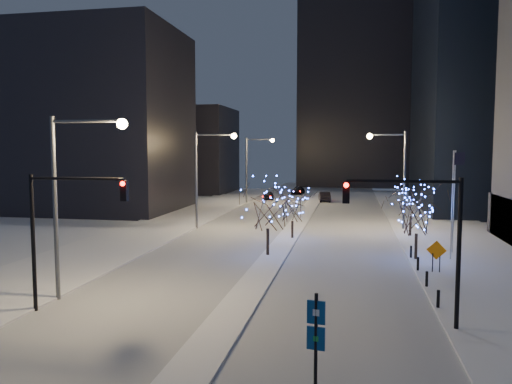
% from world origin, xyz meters
% --- Properties ---
extents(ground, '(160.00, 160.00, 0.00)m').
position_xyz_m(ground, '(0.00, 0.00, 0.00)').
color(ground, white).
rests_on(ground, ground).
extents(road, '(20.00, 130.00, 0.02)m').
position_xyz_m(road, '(0.00, 35.00, 0.01)').
color(road, '#ADB2BC').
rests_on(road, ground).
extents(median, '(2.00, 80.00, 0.15)m').
position_xyz_m(median, '(0.00, 30.00, 0.07)').
color(median, silver).
rests_on(median, ground).
extents(east_sidewalk, '(10.00, 90.00, 0.15)m').
position_xyz_m(east_sidewalk, '(15.00, 20.00, 0.07)').
color(east_sidewalk, silver).
rests_on(east_sidewalk, ground).
extents(west_sidewalk, '(8.00, 90.00, 0.15)m').
position_xyz_m(west_sidewalk, '(-14.00, 20.00, 0.07)').
color(west_sidewalk, silver).
rests_on(west_sidewalk, ground).
extents(filler_west_near, '(22.00, 18.00, 24.00)m').
position_xyz_m(filler_west_near, '(-28.00, 40.00, 12.00)').
color(filler_west_near, black).
rests_on(filler_west_near, ground).
extents(filler_west_far, '(18.00, 16.00, 16.00)m').
position_xyz_m(filler_west_far, '(-26.00, 70.00, 8.00)').
color(filler_west_far, black).
rests_on(filler_west_far, ground).
extents(horizon_block, '(24.00, 14.00, 42.00)m').
position_xyz_m(horizon_block, '(6.00, 92.00, 21.00)').
color(horizon_block, black).
rests_on(horizon_block, ground).
extents(street_lamp_w_near, '(4.40, 0.56, 10.00)m').
position_xyz_m(street_lamp_w_near, '(-8.94, 2.00, 6.50)').
color(street_lamp_w_near, '#595E66').
rests_on(street_lamp_w_near, ground).
extents(street_lamp_w_mid, '(4.40, 0.56, 10.00)m').
position_xyz_m(street_lamp_w_mid, '(-8.94, 27.00, 6.50)').
color(street_lamp_w_mid, '#595E66').
rests_on(street_lamp_w_mid, ground).
extents(street_lamp_w_far, '(4.40, 0.56, 10.00)m').
position_xyz_m(street_lamp_w_far, '(-8.94, 52.00, 6.50)').
color(street_lamp_w_far, '#595E66').
rests_on(street_lamp_w_far, ground).
extents(street_lamp_east, '(3.90, 0.56, 10.00)m').
position_xyz_m(street_lamp_east, '(10.08, 30.00, 6.45)').
color(street_lamp_east, '#595E66').
rests_on(street_lamp_east, ground).
extents(traffic_signal_west, '(5.26, 0.43, 7.00)m').
position_xyz_m(traffic_signal_west, '(-8.44, -0.00, 4.76)').
color(traffic_signal_west, black).
rests_on(traffic_signal_west, ground).
extents(traffic_signal_east, '(5.26, 0.43, 7.00)m').
position_xyz_m(traffic_signal_east, '(8.94, 1.00, 4.76)').
color(traffic_signal_east, black).
rests_on(traffic_signal_east, ground).
extents(flagpoles, '(1.35, 2.60, 8.00)m').
position_xyz_m(flagpoles, '(13.37, 17.25, 4.80)').
color(flagpoles, silver).
rests_on(flagpoles, east_sidewalk).
extents(bollards, '(0.16, 12.16, 0.90)m').
position_xyz_m(bollards, '(10.20, 10.00, 0.60)').
color(bollards, black).
rests_on(bollards, east_sidewalk).
extents(car_near, '(2.01, 4.16, 1.37)m').
position_xyz_m(car_near, '(-7.52, 57.64, 0.68)').
color(car_near, black).
rests_on(car_near, ground).
extents(car_mid, '(2.21, 4.86, 1.55)m').
position_xyz_m(car_mid, '(1.62, 56.49, 0.77)').
color(car_mid, black).
rests_on(car_mid, ground).
extents(car_far, '(2.38, 4.78, 1.33)m').
position_xyz_m(car_far, '(-3.84, 68.64, 0.67)').
color(car_far, black).
rests_on(car_far, ground).
extents(holiday_tree_median_near, '(5.30, 5.30, 6.00)m').
position_xyz_m(holiday_tree_median_near, '(-0.50, 14.98, 3.98)').
color(holiday_tree_median_near, black).
rests_on(holiday_tree_median_near, median).
extents(holiday_tree_median_far, '(4.22, 4.22, 4.59)m').
position_xyz_m(holiday_tree_median_far, '(0.50, 22.65, 3.08)').
color(holiday_tree_median_far, black).
rests_on(holiday_tree_median_far, median).
extents(holiday_tree_plaza_near, '(5.08, 5.08, 5.26)m').
position_xyz_m(holiday_tree_plaza_near, '(10.50, 15.62, 3.57)').
color(holiday_tree_plaza_near, black).
rests_on(holiday_tree_plaza_near, east_sidewalk).
extents(holiday_tree_plaza_far, '(5.29, 5.29, 5.42)m').
position_xyz_m(holiday_tree_plaza_far, '(11.24, 25.96, 3.60)').
color(holiday_tree_plaza_far, black).
rests_on(holiday_tree_plaza_far, east_sidewalk).
extents(wayfinding_sign, '(0.62, 0.17, 3.47)m').
position_xyz_m(wayfinding_sign, '(4.65, -6.00, 2.13)').
color(wayfinding_sign, black).
rests_on(wayfinding_sign, ground).
extents(construction_sign, '(1.26, 0.30, 2.11)m').
position_xyz_m(construction_sign, '(11.31, 11.72, 1.42)').
color(construction_sign, black).
rests_on(construction_sign, east_sidewalk).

